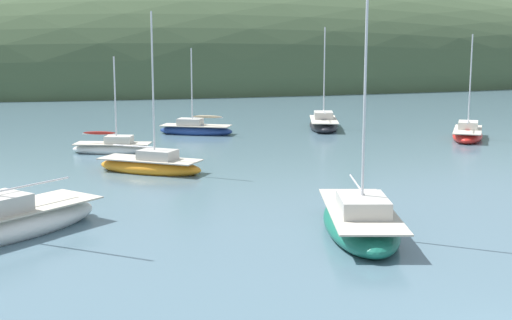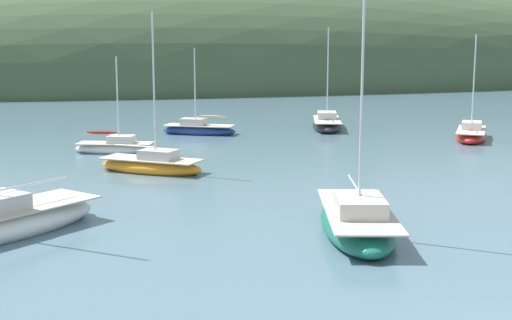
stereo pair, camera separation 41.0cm
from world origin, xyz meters
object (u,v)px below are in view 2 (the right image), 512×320
(sailboat_blue_center, at_px, (471,135))
(sailboat_orange_cutter, at_px, (116,147))
(sailboat_cream_ketch, at_px, (327,124))
(sailboat_red_portside, at_px, (199,129))
(sailboat_black_sloop, at_px, (3,222))
(sailboat_navy_dinghy, at_px, (357,222))
(sailboat_white_near, at_px, (152,165))

(sailboat_blue_center, bearing_deg, sailboat_orange_cutter, 175.91)
(sailboat_cream_ketch, relative_size, sailboat_red_portside, 1.24)
(sailboat_orange_cutter, height_order, sailboat_red_portside, sailboat_red_portside)
(sailboat_red_portside, height_order, sailboat_black_sloop, sailboat_black_sloop)
(sailboat_cream_ketch, xyz_separation_m, sailboat_navy_dinghy, (-10.75, -27.89, 0.05))
(sailboat_orange_cutter, relative_size, sailboat_blue_center, 0.81)
(sailboat_red_portside, distance_m, sailboat_black_sloop, 27.50)
(sailboat_navy_dinghy, height_order, sailboat_black_sloop, sailboat_black_sloop)
(sailboat_orange_cutter, bearing_deg, sailboat_cream_ketch, 21.46)
(sailboat_red_portside, bearing_deg, sailboat_navy_dinghy, -91.28)
(sailboat_orange_cutter, bearing_deg, sailboat_red_portside, 45.16)
(sailboat_navy_dinghy, relative_size, sailboat_red_portside, 1.47)
(sailboat_orange_cutter, relative_size, sailboat_red_portside, 0.94)
(sailboat_orange_cutter, distance_m, sailboat_navy_dinghy, 22.11)
(sailboat_white_near, bearing_deg, sailboat_black_sloop, -123.88)
(sailboat_white_near, bearing_deg, sailboat_orange_cutter, 98.65)
(sailboat_cream_ketch, relative_size, sailboat_white_near, 0.94)
(sailboat_blue_center, height_order, sailboat_white_near, sailboat_white_near)
(sailboat_red_portside, bearing_deg, sailboat_orange_cutter, -134.84)
(sailboat_navy_dinghy, relative_size, sailboat_black_sloop, 0.97)
(sailboat_navy_dinghy, bearing_deg, sailboat_red_portside, 88.72)
(sailboat_orange_cutter, height_order, sailboat_black_sloop, sailboat_black_sloop)
(sailboat_red_portside, xyz_separation_m, sailboat_black_sloop, (-12.75, -24.36, 0.10))
(sailboat_cream_ketch, xyz_separation_m, sailboat_white_near, (-15.85, -13.71, -0.02))
(sailboat_navy_dinghy, bearing_deg, sailboat_black_sloop, 163.01)
(sailboat_white_near, distance_m, sailboat_black_sloop, 12.61)
(sailboat_blue_center, xyz_separation_m, sailboat_red_portside, (-17.35, 8.56, -0.01))
(sailboat_red_portside, bearing_deg, sailboat_black_sloop, -117.63)
(sailboat_blue_center, height_order, sailboat_navy_dinghy, sailboat_navy_dinghy)
(sailboat_blue_center, relative_size, sailboat_cream_ketch, 0.93)
(sailboat_blue_center, bearing_deg, sailboat_white_near, -166.99)
(sailboat_blue_center, distance_m, sailboat_black_sloop, 34.00)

